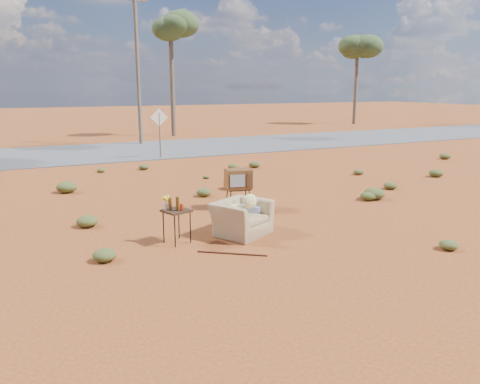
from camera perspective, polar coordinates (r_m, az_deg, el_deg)
name	(u,v)px	position (r m, az deg, el deg)	size (l,w,h in m)	color
ground	(255,241)	(9.66, 1.88, -6.05)	(140.00, 140.00, 0.00)	#95501D
highway	(113,152)	(23.69, -15.19, 4.79)	(140.00, 7.00, 0.04)	#565659
armchair	(243,213)	(10.04, 0.39, -2.57)	(1.46, 1.35, 0.98)	#977C52
tv_unit	(238,179)	(12.06, -0.20, 1.55)	(0.73, 0.63, 1.04)	black
side_table	(174,209)	(9.47, -8.03, -2.03)	(0.61, 0.61, 0.98)	#342212
rusty_bar	(232,253)	(8.94, -0.99, -7.50)	(0.04, 0.04, 1.35)	#4E2014
road_sign	(159,124)	(20.97, -9.80, 8.14)	(0.78, 0.06, 2.19)	brown
eucalyptus_center	(171,31)	(30.72, -8.46, 18.79)	(3.20, 3.20, 7.60)	brown
eucalyptus_right	(357,52)	(41.56, 14.13, 16.26)	(3.20, 3.20, 7.10)	brown
utility_pole_center	(138,67)	(26.37, -12.37, 14.69)	(1.40, 0.20, 8.00)	brown
scrub_patch	(157,195)	(13.31, -10.12, -0.37)	(17.49, 8.07, 0.33)	#495324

